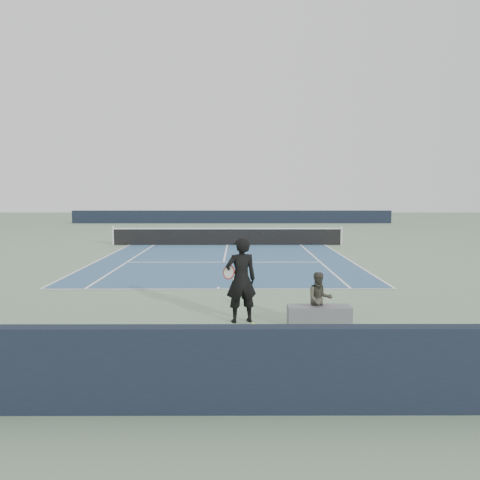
{
  "coord_description": "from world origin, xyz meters",
  "views": [
    {
      "loc": [
        0.64,
        -26.04,
        3.02
      ],
      "look_at": [
        0.69,
        -7.73,
        1.1
      ],
      "focal_mm": 35.0,
      "sensor_mm": 36.0,
      "label": 1
    }
  ],
  "objects_px": {
    "tennis_ball": "(253,324)",
    "tennis_player": "(241,280)",
    "tennis_net": "(227,236)",
    "spectator_bench": "(319,307)"
  },
  "relations": [
    {
      "from": "tennis_net",
      "to": "tennis_ball",
      "type": "relative_size",
      "value": 183.65
    },
    {
      "from": "tennis_net",
      "to": "spectator_bench",
      "type": "xyz_separation_m",
      "value": [
        2.45,
        -15.77,
        -0.07
      ]
    },
    {
      "from": "tennis_net",
      "to": "spectator_bench",
      "type": "distance_m",
      "value": 15.96
    },
    {
      "from": "tennis_player",
      "to": "tennis_ball",
      "type": "relative_size",
      "value": 28.28
    },
    {
      "from": "tennis_ball",
      "to": "spectator_bench",
      "type": "xyz_separation_m",
      "value": [
        1.49,
        -0.01,
        0.4
      ]
    },
    {
      "from": "tennis_net",
      "to": "tennis_ball",
      "type": "xyz_separation_m",
      "value": [
        0.96,
        -15.76,
        -0.47
      ]
    },
    {
      "from": "tennis_net",
      "to": "spectator_bench",
      "type": "bearing_deg",
      "value": -81.17
    },
    {
      "from": "spectator_bench",
      "to": "tennis_ball",
      "type": "bearing_deg",
      "value": 179.68
    },
    {
      "from": "tennis_net",
      "to": "tennis_ball",
      "type": "height_order",
      "value": "tennis_net"
    },
    {
      "from": "tennis_ball",
      "to": "tennis_player",
      "type": "bearing_deg",
      "value": 131.6
    }
  ]
}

